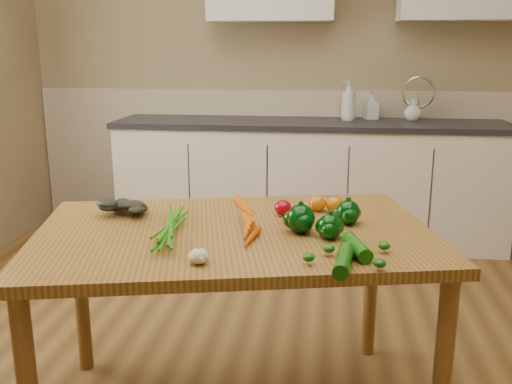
{
  "coord_description": "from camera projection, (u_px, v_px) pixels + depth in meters",
  "views": [
    {
      "loc": [
        0.33,
        -1.98,
        1.41
      ],
      "look_at": [
        0.05,
        0.24,
        0.85
      ],
      "focal_mm": 40.0,
      "sensor_mm": 36.0,
      "label": 1
    }
  ],
  "objects": [
    {
      "name": "zucchini_b",
      "position": [
        344.0,
        260.0,
        1.72
      ],
      "size": [
        0.07,
        0.22,
        0.05
      ],
      "primitive_type": "cylinder",
      "rotation": [
        1.57,
        0.0,
        -0.11
      ],
      "color": "#0D4507",
      "rests_on": "table"
    },
    {
      "name": "zucchini_a",
      "position": [
        357.0,
        247.0,
        1.83
      ],
      "size": [
        0.1,
        0.19,
        0.05
      ],
      "primitive_type": "cylinder",
      "rotation": [
        1.57,
        0.0,
        0.27
      ],
      "color": "#0D4507",
      "rests_on": "table"
    },
    {
      "name": "leafy_greens",
      "position": [
        122.0,
        202.0,
        2.26
      ],
      "size": [
        0.2,
        0.18,
        0.1
      ],
      "primitive_type": null,
      "color": "black",
      "rests_on": "table"
    },
    {
      "name": "tomato_a",
      "position": [
        283.0,
        208.0,
        2.25
      ],
      "size": [
        0.07,
        0.07,
        0.06
      ],
      "primitive_type": "ellipsoid",
      "color": "#96020E",
      "rests_on": "table"
    },
    {
      "name": "tomato_c",
      "position": [
        335.0,
        204.0,
        2.3
      ],
      "size": [
        0.07,
        0.07,
        0.06
      ],
      "primitive_type": "ellipsoid",
      "color": "#CA5C05",
      "rests_on": "table"
    },
    {
      "name": "carrot_bunch",
      "position": [
        222.0,
        222.0,
        2.05
      ],
      "size": [
        0.3,
        0.26,
        0.07
      ],
      "primitive_type": null,
      "rotation": [
        0.0,
        0.0,
        0.22
      ],
      "color": "#CE5304",
      "rests_on": "table"
    },
    {
      "name": "table",
      "position": [
        234.0,
        251.0,
        2.11
      ],
      "size": [
        1.6,
        1.22,
        0.77
      ],
      "rotation": [
        0.0,
        0.0,
        0.22
      ],
      "color": "olive",
      "rests_on": "ground"
    },
    {
      "name": "pepper_b",
      "position": [
        348.0,
        212.0,
        2.14
      ],
      "size": [
        0.09,
        0.09,
        0.09
      ],
      "primitive_type": "sphere",
      "color": "black",
      "rests_on": "table"
    },
    {
      "name": "tomato_b",
      "position": [
        317.0,
        203.0,
        2.31
      ],
      "size": [
        0.07,
        0.07,
        0.06
      ],
      "primitive_type": "ellipsoid",
      "color": "#CA5C05",
      "rests_on": "table"
    },
    {
      "name": "pepper_c",
      "position": [
        330.0,
        227.0,
        1.98
      ],
      "size": [
        0.09,
        0.09,
        0.09
      ],
      "primitive_type": "sphere",
      "color": "black",
      "rests_on": "table"
    },
    {
      "name": "soap_bottle_c",
      "position": [
        413.0,
        110.0,
        4.13
      ],
      "size": [
        0.17,
        0.17,
        0.15
      ],
      "primitive_type": "imported",
      "rotation": [
        0.0,
        0.0,
        3.78
      ],
      "color": "silver",
      "rests_on": "counter_run"
    },
    {
      "name": "soap_bottle_a",
      "position": [
        349.0,
        101.0,
        4.15
      ],
      "size": [
        0.11,
        0.11,
        0.29
      ],
      "primitive_type": "imported",
      "rotation": [
        0.0,
        0.0,
        4.74
      ],
      "color": "silver",
      "rests_on": "counter_run"
    },
    {
      "name": "counter_run",
      "position": [
        310.0,
        180.0,
        4.26
      ],
      "size": [
        2.84,
        0.64,
        1.14
      ],
      "color": "beige",
      "rests_on": "ground"
    },
    {
      "name": "pepper_a",
      "position": [
        301.0,
        219.0,
        2.04
      ],
      "size": [
        0.1,
        0.1,
        0.1
      ],
      "primitive_type": "sphere",
      "color": "black",
      "rests_on": "table"
    },
    {
      "name": "room",
      "position": [
        241.0,
        93.0,
        2.15
      ],
      "size": [
        4.04,
        5.04,
        2.64
      ],
      "color": "brown",
      "rests_on": "ground"
    },
    {
      "name": "soap_bottle_b",
      "position": [
        371.0,
        105.0,
        4.24
      ],
      "size": [
        0.11,
        0.12,
        0.2
      ],
      "primitive_type": "imported",
      "rotation": [
        0.0,
        0.0,
        0.28
      ],
      "color": "silver",
      "rests_on": "counter_run"
    },
    {
      "name": "garlic_bulb",
      "position": [
        199.0,
        256.0,
        1.75
      ],
      "size": [
        0.06,
        0.06,
        0.05
      ],
      "primitive_type": "ellipsoid",
      "color": "silver",
      "rests_on": "table"
    }
  ]
}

